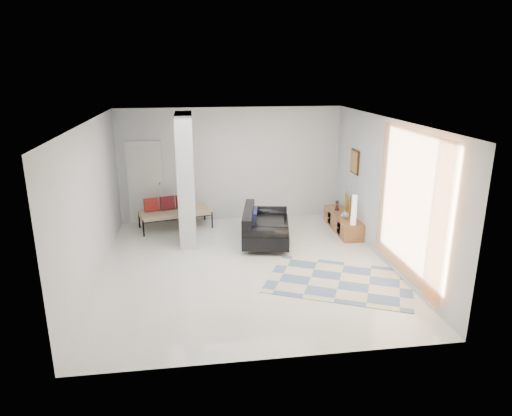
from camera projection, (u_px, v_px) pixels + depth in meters
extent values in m
plane|color=beige|center=(246.00, 266.00, 8.88)|extent=(6.00, 6.00, 0.00)
plane|color=white|center=(245.00, 121.00, 8.06)|extent=(6.00, 6.00, 0.00)
plane|color=silver|center=(231.00, 165.00, 11.31)|extent=(6.00, 0.00, 6.00)
plane|color=silver|center=(274.00, 261.00, 5.63)|extent=(6.00, 0.00, 6.00)
plane|color=silver|center=(92.00, 203.00, 8.09)|extent=(0.00, 6.00, 6.00)
plane|color=silver|center=(386.00, 191.00, 8.84)|extent=(0.00, 6.00, 6.00)
cube|color=#B3B7BA|center=(186.00, 179.00, 9.83)|extent=(0.35, 1.20, 2.80)
cube|color=silver|center=(145.00, 183.00, 11.10)|extent=(0.85, 0.06, 2.04)
plane|color=#FF9743|center=(410.00, 206.00, 7.73)|extent=(0.00, 2.55, 2.55)
cube|color=#341F0E|center=(355.00, 162.00, 10.37)|extent=(0.04, 0.45, 0.55)
cube|color=brown|center=(343.00, 222.00, 10.77)|extent=(0.45, 1.67, 0.40)
cube|color=#341F0E|center=(339.00, 228.00, 10.39)|extent=(0.02, 0.22, 0.28)
cube|color=#341F0E|center=(329.00, 218.00, 11.09)|extent=(0.02, 0.22, 0.28)
cube|color=gold|center=(348.00, 203.00, 10.90)|extent=(0.09, 0.32, 0.40)
cube|color=silver|center=(344.00, 217.00, 10.33)|extent=(0.04, 0.10, 0.12)
cylinder|color=silver|center=(247.00, 252.00, 9.43)|extent=(0.05, 0.05, 0.10)
cylinder|color=silver|center=(250.00, 229.00, 10.76)|extent=(0.05, 0.05, 0.10)
cylinder|color=silver|center=(284.00, 252.00, 9.40)|extent=(0.05, 0.05, 0.10)
cylinder|color=silver|center=(283.00, 230.00, 10.73)|extent=(0.05, 0.05, 0.10)
cube|color=black|center=(266.00, 232.00, 10.02)|extent=(1.25, 1.78, 0.30)
cube|color=black|center=(249.00, 217.00, 9.94)|extent=(0.49, 1.64, 0.36)
cylinder|color=black|center=(266.00, 233.00, 9.29)|extent=(0.96, 0.44, 0.28)
cylinder|color=black|center=(267.00, 212.00, 10.62)|extent=(0.96, 0.44, 0.28)
cube|color=black|center=(254.00, 216.00, 9.93)|extent=(0.25, 0.61, 0.31)
cylinder|color=black|center=(144.00, 228.00, 10.36)|extent=(0.04, 0.04, 0.40)
cylinder|color=black|center=(212.00, 220.00, 10.94)|extent=(0.04, 0.04, 0.40)
cylinder|color=black|center=(139.00, 220.00, 10.96)|extent=(0.04, 0.04, 0.40)
cylinder|color=black|center=(205.00, 212.00, 11.53)|extent=(0.04, 0.04, 0.40)
cube|color=beige|center=(175.00, 213.00, 10.90)|extent=(1.76, 1.05, 0.12)
cube|color=maroon|center=(151.00, 205.00, 10.78)|extent=(0.37, 0.24, 0.33)
cube|color=maroon|center=(168.00, 203.00, 10.91)|extent=(0.37, 0.24, 0.33)
cube|color=maroon|center=(183.00, 201.00, 11.05)|extent=(0.37, 0.24, 0.33)
cube|color=beige|center=(340.00, 281.00, 8.24)|extent=(3.00, 2.59, 0.01)
cylinder|color=white|center=(354.00, 210.00, 9.93)|extent=(0.12, 0.12, 0.66)
imported|color=silver|center=(345.00, 214.00, 10.45)|extent=(0.17, 0.17, 0.17)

